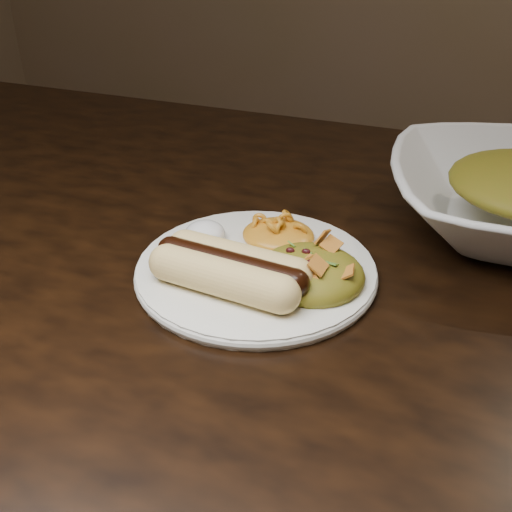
% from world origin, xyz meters
% --- Properties ---
extents(table, '(1.60, 0.90, 0.75)m').
position_xyz_m(table, '(0.00, 0.00, 0.66)').
color(table, black).
rests_on(table, floor).
extents(plate, '(0.28, 0.28, 0.01)m').
position_xyz_m(plate, '(0.10, -0.05, 0.76)').
color(plate, white).
rests_on(plate, table).
extents(hotdog, '(0.13, 0.08, 0.04)m').
position_xyz_m(hotdog, '(0.09, -0.09, 0.78)').
color(hotdog, '#FFE77C').
rests_on(hotdog, plate).
extents(mac_and_cheese, '(0.10, 0.10, 0.03)m').
position_xyz_m(mac_and_cheese, '(0.10, 0.01, 0.78)').
color(mac_and_cheese, gold).
rests_on(mac_and_cheese, plate).
extents(sour_cream, '(0.05, 0.05, 0.03)m').
position_xyz_m(sour_cream, '(0.03, -0.02, 0.78)').
color(sour_cream, white).
rests_on(sour_cream, plate).
extents(taco_salad, '(0.11, 0.10, 0.05)m').
position_xyz_m(taco_salad, '(0.16, -0.05, 0.78)').
color(taco_salad, '#AF521C').
rests_on(taco_salad, plate).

